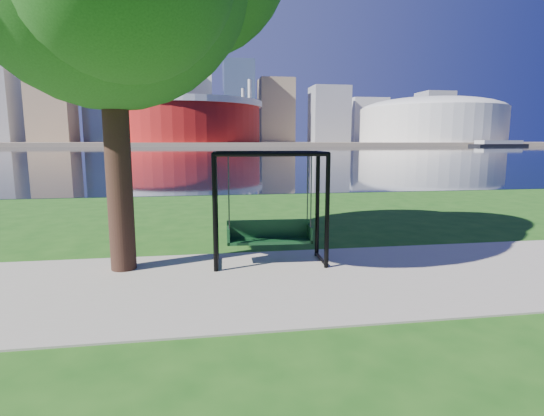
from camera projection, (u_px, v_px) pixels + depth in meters
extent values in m
plane|color=#1E5114|center=(281.00, 273.00, 8.06)|extent=(900.00, 900.00, 0.00)
cube|color=#9E937F|center=(286.00, 281.00, 7.57)|extent=(120.00, 4.00, 0.03)
cube|color=black|center=(209.00, 151.00, 107.55)|extent=(900.00, 180.00, 0.02)
cube|color=#937F60|center=(205.00, 144.00, 306.37)|extent=(900.00, 228.00, 2.00)
cylinder|color=maroon|center=(187.00, 122.00, 233.69)|extent=(80.00, 80.00, 22.00)
cylinder|color=silver|center=(186.00, 105.00, 232.21)|extent=(83.00, 83.00, 3.00)
cylinder|color=silver|center=(243.00, 116.00, 256.60)|extent=(2.00, 2.00, 32.00)
cylinder|color=silver|center=(130.00, 114.00, 246.29)|extent=(2.00, 2.00, 32.00)
cylinder|color=silver|center=(117.00, 110.00, 209.23)|extent=(2.00, 2.00, 32.00)
cylinder|color=silver|center=(250.00, 111.00, 219.53)|extent=(2.00, 2.00, 32.00)
cylinder|color=beige|center=(431.00, 126.00, 256.55)|extent=(84.00, 84.00, 20.00)
ellipsoid|color=beige|center=(432.00, 110.00, 255.15)|extent=(84.00, 84.00, 15.12)
cube|color=#998466|center=(49.00, 74.00, 277.87)|extent=(26.00, 26.00, 88.00)
cube|color=slate|center=(106.00, 76.00, 306.41)|extent=(30.00, 24.00, 95.00)
cube|color=gray|center=(146.00, 90.00, 293.38)|extent=(24.00, 24.00, 72.00)
cube|color=silver|center=(191.00, 90.00, 326.72)|extent=(32.00, 28.00, 80.00)
cube|color=slate|center=(239.00, 102.00, 309.53)|extent=(22.00, 22.00, 58.00)
cube|color=#998466|center=(276.00, 111.00, 329.63)|extent=(26.00, 26.00, 48.00)
cube|color=gray|center=(329.00, 115.00, 326.61)|extent=(28.00, 24.00, 42.00)
cube|color=silver|center=(366.00, 121.00, 357.72)|extent=(30.00, 26.00, 36.00)
cube|color=gray|center=(434.00, 117.00, 345.74)|extent=(24.00, 24.00, 40.00)
cube|color=#998466|center=(467.00, 123.00, 367.25)|extent=(26.00, 26.00, 32.00)
cylinder|color=black|center=(215.00, 215.00, 7.90)|extent=(0.09, 0.09, 2.24)
cylinder|color=black|center=(327.00, 213.00, 8.14)|extent=(0.09, 0.09, 2.24)
cylinder|color=black|center=(216.00, 208.00, 8.77)|extent=(0.09, 0.09, 2.24)
cylinder|color=black|center=(317.00, 206.00, 9.00)|extent=(0.09, 0.09, 2.24)
cylinder|color=black|center=(272.00, 154.00, 7.85)|extent=(2.14, 0.19, 0.09)
cylinder|color=black|center=(267.00, 153.00, 8.71)|extent=(2.14, 0.19, 0.09)
cylinder|color=black|center=(214.00, 154.00, 8.16)|extent=(0.13, 0.88, 0.09)
cylinder|color=black|center=(216.00, 262.00, 8.50)|extent=(0.11, 0.88, 0.07)
cylinder|color=black|center=(323.00, 153.00, 8.40)|extent=(0.13, 0.88, 0.09)
cylinder|color=black|center=(321.00, 259.00, 8.73)|extent=(0.11, 0.88, 0.07)
cube|color=black|center=(269.00, 241.00, 8.55)|extent=(1.72, 0.52, 0.06)
cube|color=black|center=(269.00, 229.00, 8.70)|extent=(1.70, 0.13, 0.37)
cube|color=black|center=(228.00, 235.00, 8.44)|extent=(0.07, 0.44, 0.33)
cube|color=black|center=(310.00, 233.00, 8.62)|extent=(0.07, 0.44, 0.33)
cylinder|color=#313136|center=(229.00, 193.00, 8.13)|extent=(0.02, 0.02, 1.41)
cylinder|color=#313136|center=(311.00, 192.00, 8.31)|extent=(0.02, 0.02, 1.41)
cylinder|color=#313136|center=(229.00, 191.00, 8.48)|extent=(0.02, 0.02, 1.41)
cylinder|color=#313136|center=(308.00, 190.00, 8.66)|extent=(0.02, 0.02, 1.41)
cylinder|color=black|center=(117.00, 147.00, 7.86)|extent=(0.48, 0.48, 4.75)
cube|color=black|center=(499.00, 145.00, 213.10)|extent=(31.34, 12.47, 1.22)
cube|color=beige|center=(499.00, 142.00, 212.87)|extent=(25.09, 10.08, 1.83)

